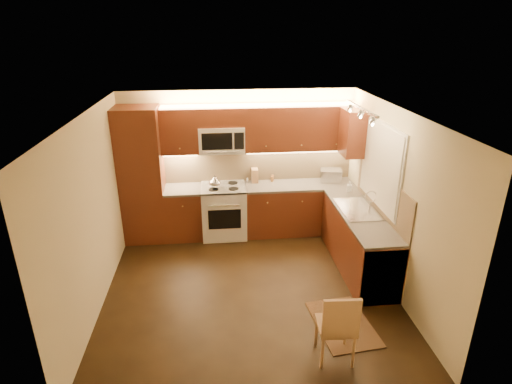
{
  "coord_description": "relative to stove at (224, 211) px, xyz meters",
  "views": [
    {
      "loc": [
        -0.41,
        -4.98,
        3.5
      ],
      "look_at": [
        0.15,
        0.55,
        1.25
      ],
      "focal_mm": 29.12,
      "sensor_mm": 36.0,
      "label": 1
    }
  ],
  "objects": [
    {
      "name": "spice_jar_b",
      "position": [
        0.89,
        0.26,
        0.49
      ],
      "size": [
        0.06,
        0.06,
        0.1
      ],
      "primitive_type": "cylinder",
      "rotation": [
        0.0,
        0.0,
        0.15
      ],
      "color": "brown",
      "rests_on": "counter_back_right"
    },
    {
      "name": "microwave",
      "position": [
        0.0,
        0.14,
        1.26
      ],
      "size": [
        0.76,
        0.38,
        0.44
      ],
      "primitive_type": null,
      "color": "silver",
      "rests_on": "wall_back"
    },
    {
      "name": "backsplash_back",
      "position": [
        0.65,
        0.31,
        0.74
      ],
      "size": [
        3.3,
        0.02,
        0.6
      ],
      "primitive_type": "cube",
      "color": "tan",
      "rests_on": "wall_back"
    },
    {
      "name": "track_light_bar",
      "position": [
        1.85,
        -1.27,
        2.0
      ],
      "size": [
        0.04,
        1.2,
        0.03
      ],
      "primitive_type": "cube",
      "color": "silver",
      "rests_on": "ceiling"
    },
    {
      "name": "counter_back_right",
      "position": [
        1.34,
        0.02,
        0.42
      ],
      "size": [
        1.92,
        0.6,
        0.04
      ],
      "primitive_type": "cube",
      "color": "#33312F",
      "rests_on": "base_cab_back_right"
    },
    {
      "name": "kettle",
      "position": [
        -0.14,
        -0.09,
        0.58
      ],
      "size": [
        0.23,
        0.23,
        0.23
      ],
      "primitive_type": null,
      "rotation": [
        0.0,
        0.0,
        0.12
      ],
      "color": "silver",
      "rests_on": "stove"
    },
    {
      "name": "wall_back",
      "position": [
        0.3,
        0.32,
        0.79
      ],
      "size": [
        4.0,
        0.01,
        2.5
      ],
      "primitive_type": "cube",
      "color": "#C4B88F",
      "rests_on": "ground"
    },
    {
      "name": "knife_block",
      "position": [
        0.57,
        0.22,
        0.56
      ],
      "size": [
        0.11,
        0.18,
        0.24
      ],
      "primitive_type": "cube",
      "rotation": [
        0.0,
        0.0,
        0.01
      ],
      "color": "#B0794F",
      "rests_on": "counter_back_right"
    },
    {
      "name": "dining_chair",
      "position": [
        1.13,
        -3.09,
        -0.01
      ],
      "size": [
        0.42,
        0.42,
        0.9
      ],
      "primitive_type": null,
      "rotation": [
        0.0,
        0.0,
        -0.05
      ],
      "color": "#B0794F",
      "rests_on": "floor"
    },
    {
      "name": "soap_bottle",
      "position": [
        2.1,
        -0.38,
        0.52
      ],
      "size": [
        0.09,
        0.09,
        0.17
      ],
      "primitive_type": "imported",
      "rotation": [
        0.0,
        0.0,
        -0.23
      ],
      "color": "white",
      "rests_on": "counter_right"
    },
    {
      "name": "upper_cab_back_right",
      "position": [
        1.34,
        0.15,
        1.42
      ],
      "size": [
        1.92,
        0.35,
        0.75
      ],
      "primitive_type": "cube",
      "color": "#4F2211",
      "rests_on": "wall_back"
    },
    {
      "name": "rug",
      "position": [
        1.4,
        -2.58,
        -0.45
      ],
      "size": [
        0.77,
        1.06,
        0.01
      ],
      "primitive_type": "cube",
      "rotation": [
        0.0,
        0.0,
        0.11
      ],
      "color": "black",
      "rests_on": "floor"
    },
    {
      "name": "pantry",
      "position": [
        -1.35,
        0.02,
        0.69
      ],
      "size": [
        0.7,
        0.6,
        2.3
      ],
      "primitive_type": "cube",
      "color": "#4F2211",
      "rests_on": "floor"
    },
    {
      "name": "window_blinds",
      "position": [
        2.27,
        -1.12,
        1.14
      ],
      "size": [
        0.02,
        1.36,
        1.16
      ],
      "primitive_type": "cube",
      "color": "silver",
      "rests_on": "wall_right"
    },
    {
      "name": "floor",
      "position": [
        0.3,
        -1.68,
        -0.46
      ],
      "size": [
        4.0,
        4.0,
        0.01
      ],
      "primitive_type": "cube",
      "color": "black",
      "rests_on": "ground"
    },
    {
      "name": "faucet",
      "position": [
        2.18,
        -1.12,
        0.59
      ],
      "size": [
        0.2,
        0.04,
        0.3
      ],
      "primitive_type": null,
      "color": "silver",
      "rests_on": "counter_right"
    },
    {
      "name": "toaster_oven",
      "position": [
        1.92,
        0.12,
        0.55
      ],
      "size": [
        0.41,
        0.33,
        0.22
      ],
      "primitive_type": "cube",
      "rotation": [
        0.0,
        0.0,
        -0.18
      ],
      "color": "silver",
      "rests_on": "counter_back_right"
    },
    {
      "name": "dishwasher",
      "position": [
        2.0,
        -1.98,
        -0.03
      ],
      "size": [
        0.58,
        0.6,
        0.84
      ],
      "primitive_type": "cube",
      "color": "silver",
      "rests_on": "floor"
    },
    {
      "name": "spice_jar_c",
      "position": [
        0.52,
        0.26,
        0.49
      ],
      "size": [
        0.06,
        0.06,
        0.09
      ],
      "primitive_type": "cylinder",
      "rotation": [
        0.0,
        0.0,
        0.34
      ],
      "color": "silver",
      "rests_on": "counter_back_right"
    },
    {
      "name": "upper_cab_bridge",
      "position": [
        0.0,
        0.15,
        1.63
      ],
      "size": [
        0.76,
        0.35,
        0.31
      ],
      "primitive_type": "cube",
      "color": "#4F2211",
      "rests_on": "wall_back"
    },
    {
      "name": "counter_back_left",
      "position": [
        -0.69,
        0.02,
        0.42
      ],
      "size": [
        0.62,
        0.6,
        0.04
      ],
      "primitive_type": "cube",
      "color": "#33312F",
      "rests_on": "base_cab_back_left"
    },
    {
      "name": "wall_left",
      "position": [
        -1.7,
        -1.68,
        0.79
      ],
      "size": [
        0.01,
        4.0,
        2.5
      ],
      "primitive_type": "cube",
      "color": "#C4B88F",
      "rests_on": "ground"
    },
    {
      "name": "base_cab_back_left",
      "position": [
        -0.69,
        0.02,
        -0.03
      ],
      "size": [
        0.62,
        0.6,
        0.86
      ],
      "primitive_type": "cube",
      "color": "#4F2211",
      "rests_on": "floor"
    },
    {
      "name": "spice_jar_a",
      "position": [
        0.44,
        0.21,
        0.48
      ],
      "size": [
        0.04,
        0.04,
        0.09
      ],
      "primitive_type": "cylinder",
      "rotation": [
        0.0,
        0.0,
        -0.02
      ],
      "color": "silver",
      "rests_on": "counter_back_right"
    },
    {
      "name": "upper_cab_right_corner",
      "position": [
        2.12,
        -0.28,
        1.42
      ],
      "size": [
        0.35,
        0.5,
        0.75
      ],
      "primitive_type": "cube",
      "color": "#4F2211",
      "rests_on": "wall_right"
    },
    {
      "name": "spice_jar_d",
      "position": [
        0.87,
        0.2,
        0.49
      ],
      "size": [
        0.06,
        0.06,
        0.1
      ],
      "primitive_type": "cylinder",
      "rotation": [
        0.0,
        0.0,
        0.4
      ],
      "color": "#9E672F",
      "rests_on": "counter_back_right"
    },
    {
      "name": "counter_right",
      "position": [
        2.0,
        -1.28,
        0.42
      ],
      "size": [
        0.6,
        2.0,
        0.04
      ],
      "primitive_type": "cube",
      "color": "#33312F",
      "rests_on": "base_cab_right"
    },
    {
      "name": "window_frame",
      "position": [
        2.29,
        -1.12,
        1.14
      ],
      "size": [
        0.03,
        1.44,
        1.24
      ],
      "primitive_type": "cube",
      "color": "silver",
      "rests_on": "wall_right"
    },
    {
      "name": "sink",
      "position": [
        2.0,
        -1.12,
        0.52
      ],
      "size": [
        0.52,
        0.86,
        0.15
      ],
      "primitive_type": null,
      "color": "silver",
      "rests_on": "counter_right"
    },
    {
      "name": "base_cab_back_right",
      "position": [
        1.34,
        0.02,
        -0.03
      ],
      "size": [
        1.92,
        0.6,
        0.86
      ],
      "primitive_type": "cube",
      "color": "#4F2211",
      "rests_on": "floor"
    },
    {
      "name": "backsplash_right",
      "position": [
        2.29,
        -1.28,
        0.74
      ],
      "size": [
        0.02,
        2.0,
        0.6
      ],
      "primitive_type": "cube",
      "color": "tan",
      "rests_on": "wall_right"
    },
    {
      "name": "stove",
      "position": [
        0.0,
        0.0,
        0.0
      ],
      "size": [
        0.76,
        0.65,
        0.92
      ],
      "primitive_type": null,
      "color": "silver",
      "rests_on": "floor"
    },
    {
      "name": "ceiling",
      "position": [
        0.3,
        -1.68,
        2.04
      ],
      "size": [
        4.0,
        4.0,
        0.01
      ],
      "primitive_type": "cube",
      "color": "beige",
      "rests_on": "ground"
    },
    {
      "name": "wall_front",
      "position": [
        0.3,
        -3.67,
        0.79
      ],
      "size": [
        4.0,
        0.01,
        2.5
      ],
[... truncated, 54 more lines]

